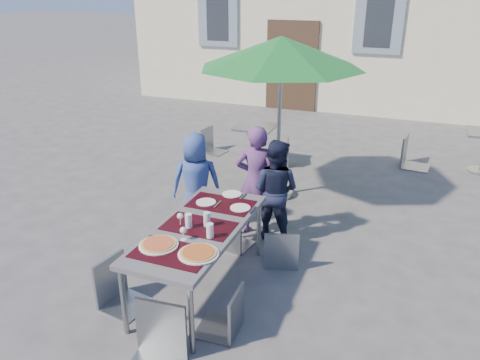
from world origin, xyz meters
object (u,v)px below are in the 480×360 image
at_px(chair_0, 201,200).
at_px(cafe_table_0, 256,139).
at_px(pizza_near_left, 159,244).
at_px(bg_chair_l_0, 211,126).
at_px(bg_chair_l_1, 414,132).
at_px(chair_2, 282,226).
at_px(bg_chair_r_0, 283,138).
at_px(pizza_near_right, 198,253).
at_px(child_1, 256,181).
at_px(patio_umbrella, 281,54).
at_px(chair_5, 153,303).
at_px(chair_1, 232,212).
at_px(chair_4, 226,287).
at_px(dining_table, 199,231).
at_px(chair_3, 115,256).
at_px(child_2, 275,190).
at_px(child_0, 196,182).

distance_m(chair_0, cafe_table_0, 2.70).
xyz_separation_m(pizza_near_left, bg_chair_l_0, (-1.59, 4.57, -0.25)).
distance_m(bg_chair_l_0, bg_chair_l_1, 3.65).
relative_size(chair_2, bg_chair_r_0, 1.02).
distance_m(pizza_near_left, chair_2, 1.50).
height_order(pizza_near_right, chair_2, chair_2).
relative_size(child_1, patio_umbrella, 0.61).
bearing_deg(bg_chair_l_0, chair_5, -69.97).
bearing_deg(chair_1, chair_4, -69.30).
xyz_separation_m(dining_table, chair_5, (0.12, -1.09, -0.08)).
bearing_deg(chair_4, chair_1, 110.70).
distance_m(bg_chair_r_0, bg_chair_l_1, 2.25).
bearing_deg(dining_table, bg_chair_l_1, 68.38).
height_order(chair_5, patio_umbrella, patio_umbrella).
xyz_separation_m(pizza_near_left, patio_umbrella, (0.20, 3.09, 1.34)).
relative_size(chair_3, chair_4, 1.09).
xyz_separation_m(child_2, patio_umbrella, (-0.35, 1.25, 1.46)).
xyz_separation_m(patio_umbrella, bg_chair_l_1, (1.82, 2.05, -1.49)).
height_order(chair_5, bg_chair_l_1, bg_chair_l_1).
bearing_deg(chair_3, chair_2, 43.57).
height_order(chair_2, cafe_table_0, chair_2).
height_order(pizza_near_left, chair_0, chair_0).
relative_size(dining_table, bg_chair_l_1, 1.75).
height_order(patio_umbrella, bg_chair_l_1, patio_umbrella).
bearing_deg(patio_umbrella, chair_5, -88.49).
distance_m(dining_table, chair_3, 0.85).
bearing_deg(child_2, cafe_table_0, -57.73).
bearing_deg(child_0, child_2, 162.78).
height_order(pizza_near_right, child_1, child_1).
xyz_separation_m(pizza_near_left, chair_5, (0.29, -0.60, -0.15)).
relative_size(child_1, bg_chair_l_1, 1.36).
bearing_deg(bg_chair_l_1, chair_0, -123.08).
bearing_deg(chair_2, chair_1, 167.57).
distance_m(child_1, bg_chair_l_0, 3.28).
bearing_deg(pizza_near_left, chair_2, 56.01).
distance_m(child_2, chair_3, 2.13).
xyz_separation_m(bg_chair_l_0, bg_chair_r_0, (1.49, -0.18, -0.02)).
xyz_separation_m(chair_2, chair_3, (-1.32, -1.25, 0.04)).
relative_size(pizza_near_left, chair_5, 0.35).
bearing_deg(pizza_near_left, child_2, 73.45).
relative_size(bg_chair_l_0, bg_chair_r_0, 1.03).
distance_m(child_2, patio_umbrella, 1.96).
bearing_deg(bg_chair_l_1, pizza_near_left, -111.43).
xyz_separation_m(dining_table, child_0, (-0.64, 1.23, -0.05)).
relative_size(chair_2, chair_3, 0.93).
distance_m(pizza_near_right, chair_5, 0.63).
height_order(dining_table, pizza_near_left, pizza_near_left).
bearing_deg(dining_table, patio_umbrella, 89.47).
height_order(chair_3, patio_umbrella, patio_umbrella).
distance_m(child_0, patio_umbrella, 2.12).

